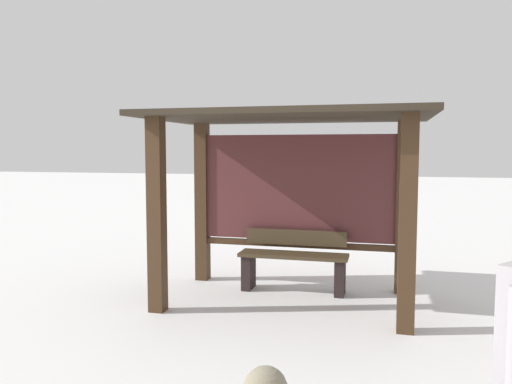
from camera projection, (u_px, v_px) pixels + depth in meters
The scene contains 3 objects.
ground_plane at pixel (287, 301), 6.13m from camera, with size 60.00×60.00×0.00m, color white.
bus_shelter at pixel (291, 164), 6.20m from camera, with size 3.25×2.02×2.26m.
bench_left_inside at pixel (294, 262), 6.53m from camera, with size 1.40×0.37×0.78m.
Camera 1 is at (1.13, -5.90, 1.83)m, focal length 35.54 mm.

